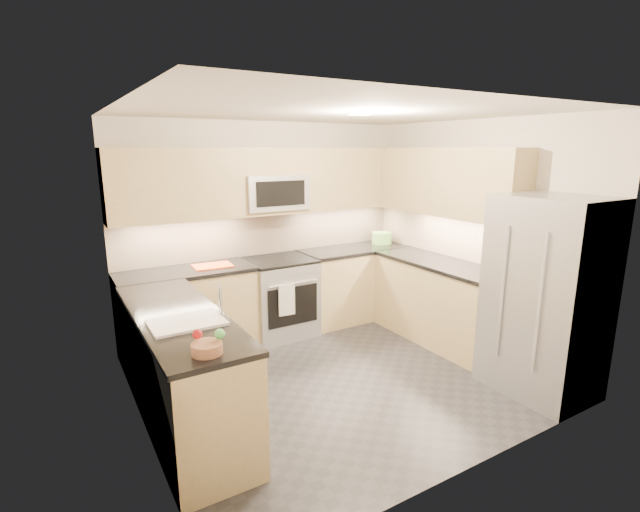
{
  "coord_description": "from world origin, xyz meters",
  "views": [
    {
      "loc": [
        -2.3,
        -3.48,
        2.19
      ],
      "look_at": [
        0.0,
        0.35,
        1.15
      ],
      "focal_mm": 26.0,
      "sensor_mm": 36.0,
      "label": 1
    }
  ],
  "objects_px": {
    "gas_range": "(280,298)",
    "cutting_board": "(213,266)",
    "utensil_bowl": "(382,238)",
    "microwave": "(273,192)",
    "refrigerator": "(546,297)",
    "fruit_basket": "(207,348)"
  },
  "relations": [
    {
      "from": "microwave",
      "to": "cutting_board",
      "type": "distance_m",
      "value": 1.1
    },
    {
      "from": "refrigerator",
      "to": "microwave",
      "type": "bearing_deg",
      "value": 119.62
    },
    {
      "from": "utensil_bowl",
      "to": "cutting_board",
      "type": "height_order",
      "value": "utensil_bowl"
    },
    {
      "from": "gas_range",
      "to": "cutting_board",
      "type": "xyz_separation_m",
      "value": [
        -0.79,
        0.03,
        0.49
      ]
    },
    {
      "from": "utensil_bowl",
      "to": "cutting_board",
      "type": "distance_m",
      "value": 2.37
    },
    {
      "from": "refrigerator",
      "to": "cutting_board",
      "type": "distance_m",
      "value": 3.32
    },
    {
      "from": "fruit_basket",
      "to": "refrigerator",
      "type": "bearing_deg",
      "value": -6.22
    },
    {
      "from": "gas_range",
      "to": "cutting_board",
      "type": "relative_size",
      "value": 2.24
    },
    {
      "from": "cutting_board",
      "to": "microwave",
      "type": "bearing_deg",
      "value": 7.07
    },
    {
      "from": "gas_range",
      "to": "cutting_board",
      "type": "distance_m",
      "value": 0.93
    },
    {
      "from": "refrigerator",
      "to": "utensil_bowl",
      "type": "height_order",
      "value": "refrigerator"
    },
    {
      "from": "microwave",
      "to": "refrigerator",
      "type": "distance_m",
      "value": 3.04
    },
    {
      "from": "refrigerator",
      "to": "cutting_board",
      "type": "height_order",
      "value": "refrigerator"
    },
    {
      "from": "gas_range",
      "to": "microwave",
      "type": "bearing_deg",
      "value": 90.0
    },
    {
      "from": "utensil_bowl",
      "to": "gas_range",
      "type": "bearing_deg",
      "value": -177.32
    },
    {
      "from": "utensil_bowl",
      "to": "microwave",
      "type": "bearing_deg",
      "value": 178.13
    },
    {
      "from": "microwave",
      "to": "refrigerator",
      "type": "xyz_separation_m",
      "value": [
        1.45,
        -2.55,
        -0.8
      ]
    },
    {
      "from": "refrigerator",
      "to": "fruit_basket",
      "type": "xyz_separation_m",
      "value": [
        -2.98,
        0.32,
        0.08
      ]
    },
    {
      "from": "gas_range",
      "to": "utensil_bowl",
      "type": "bearing_deg",
      "value": 2.68
    },
    {
      "from": "gas_range",
      "to": "microwave",
      "type": "xyz_separation_m",
      "value": [
        0.0,
        0.12,
        1.24
      ]
    },
    {
      "from": "refrigerator",
      "to": "fruit_basket",
      "type": "distance_m",
      "value": 3.0
    },
    {
      "from": "utensil_bowl",
      "to": "cutting_board",
      "type": "relative_size",
      "value": 0.65
    }
  ]
}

